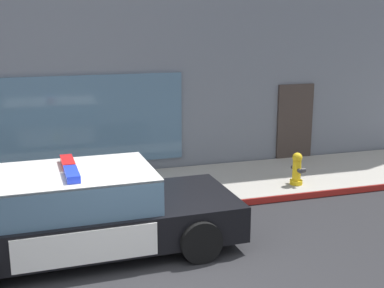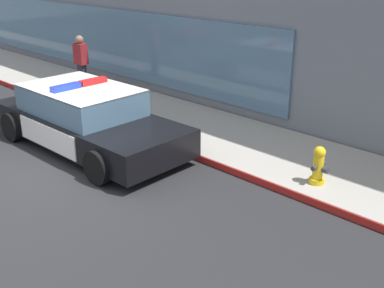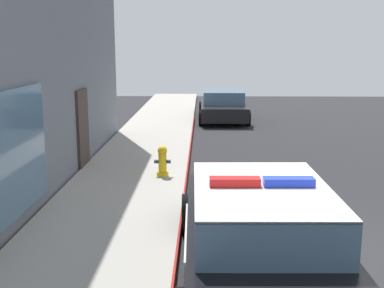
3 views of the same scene
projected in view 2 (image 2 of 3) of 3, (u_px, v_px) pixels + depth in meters
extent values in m
plane|color=#262628|center=(59.00, 175.00, 9.40)|extent=(48.00, 48.00, 0.00)
cube|color=#A39E93|center=(191.00, 126.00, 11.88)|extent=(48.00, 2.65, 0.15)
cube|color=maroon|center=(151.00, 140.00, 10.99)|extent=(28.80, 0.04, 0.14)
cube|color=slate|center=(97.00, 39.00, 16.05)|extent=(15.56, 0.08, 2.10)
cube|color=black|center=(88.00, 127.00, 10.58)|extent=(5.06, 2.05, 0.60)
cube|color=silver|center=(135.00, 137.00, 9.50)|extent=(1.75, 1.94, 0.05)
cube|color=silver|center=(46.00, 104.00, 11.64)|extent=(1.44, 1.94, 0.05)
cube|color=silver|center=(120.00, 116.00, 11.31)|extent=(2.11, 0.07, 0.51)
cube|color=silver|center=(47.00, 137.00, 9.98)|extent=(2.11, 0.07, 0.51)
cube|color=yellow|center=(121.00, 115.00, 11.32)|extent=(0.22, 0.02, 0.26)
cube|color=slate|center=(81.00, 100.00, 10.50)|extent=(2.65, 1.81, 0.60)
cube|color=silver|center=(80.00, 88.00, 10.39)|extent=(2.65, 1.81, 0.04)
cube|color=red|center=(93.00, 81.00, 10.60)|extent=(0.21, 0.67, 0.11)
cube|color=blue|center=(66.00, 87.00, 10.12)|extent=(0.21, 0.67, 0.11)
cylinder|color=black|center=(171.00, 140.00, 10.25)|extent=(0.68, 0.23, 0.68)
cylinder|color=black|center=(98.00, 167.00, 8.93)|extent=(0.68, 0.23, 0.68)
cylinder|color=black|center=(83.00, 109.00, 12.35)|extent=(0.68, 0.23, 0.68)
cylinder|color=black|center=(12.00, 127.00, 11.03)|extent=(0.68, 0.23, 0.68)
cylinder|color=gold|center=(317.00, 181.00, 8.72)|extent=(0.28, 0.28, 0.10)
cylinder|color=gold|center=(318.00, 167.00, 8.62)|extent=(0.19, 0.19, 0.45)
sphere|color=gold|center=(320.00, 152.00, 8.51)|extent=(0.22, 0.22, 0.22)
cylinder|color=#333338|center=(320.00, 148.00, 8.48)|extent=(0.06, 0.06, 0.05)
cylinder|color=#333338|center=(314.00, 168.00, 8.51)|extent=(0.09, 0.10, 0.09)
cylinder|color=#333338|center=(322.00, 164.00, 8.70)|extent=(0.09, 0.10, 0.09)
cylinder|color=#333338|center=(325.00, 170.00, 8.52)|extent=(0.10, 0.12, 0.12)
cylinder|color=#23232D|center=(83.00, 78.00, 14.53)|extent=(0.28, 0.28, 0.85)
cube|color=maroon|center=(81.00, 54.00, 14.26)|extent=(0.41, 0.28, 0.62)
sphere|color=#8C664C|center=(79.00, 39.00, 14.10)|extent=(0.24, 0.24, 0.24)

